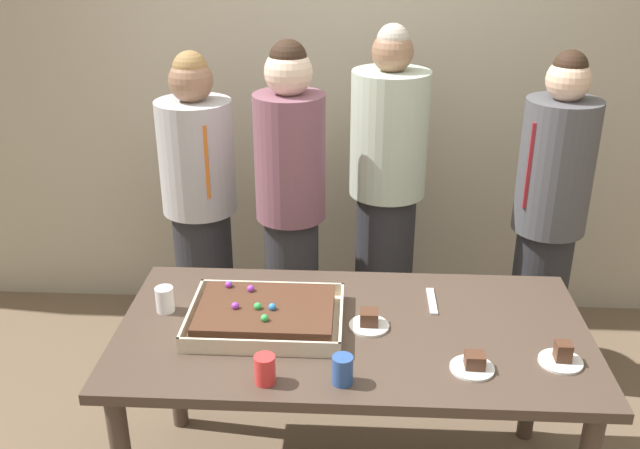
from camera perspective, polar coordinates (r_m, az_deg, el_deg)
interior_back_panel at (r=3.92m, az=3.13°, el=13.67°), size 8.00×0.12×3.00m
party_table at (r=2.72m, az=2.60°, el=-9.94°), size 1.74×0.89×0.78m
sheet_cake at (r=2.68m, az=-4.37°, el=-7.24°), size 0.57×0.43×0.10m
plated_slice_near_left at (r=2.60m, az=18.79°, el=-10.00°), size 0.15×0.15×0.08m
plated_slice_near_right at (r=2.67m, az=3.95°, el=-7.75°), size 0.15×0.15×0.06m
plated_slice_far_left at (r=2.49m, az=12.18°, el=-10.90°), size 0.15×0.15×0.06m
drink_cup_nearest at (r=2.37m, az=-4.44°, el=-11.50°), size 0.07×0.07×0.10m
drink_cup_middle at (r=2.81m, az=-12.33°, el=-5.88°), size 0.07×0.07×0.10m
drink_cup_far_end at (r=2.36m, az=1.81°, el=-11.57°), size 0.07×0.07×0.10m
cake_server_utensil at (r=2.86m, az=8.95°, el=-6.08°), size 0.03×0.20×0.01m
person_serving_front at (r=3.34m, az=-2.35°, el=0.90°), size 0.32×0.32×1.69m
person_green_shirt_behind at (r=3.56m, az=5.36°, el=2.24°), size 0.37×0.37×1.73m
person_striped_tie_right at (r=3.52m, az=17.82°, el=0.29°), size 0.34×0.34×1.65m
person_far_right_suit at (r=3.62m, az=-9.56°, el=1.29°), size 0.37×0.37×1.61m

